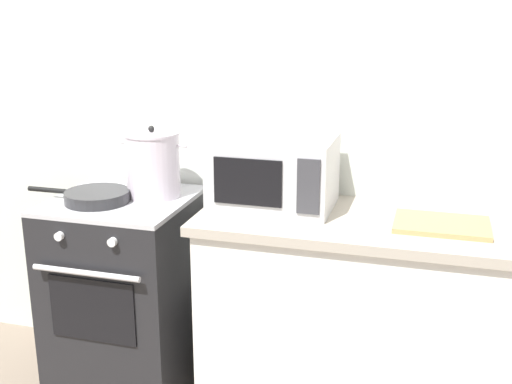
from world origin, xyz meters
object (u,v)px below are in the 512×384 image
object	(u,v)px
stock_pot	(153,164)
microwave	(274,172)
frying_pan	(96,196)
cutting_board	(442,225)
stove	(127,293)

from	to	relation	value
stock_pot	microwave	xyz separation A→B (m)	(0.55, 0.00, 0.00)
frying_pan	microwave	xyz separation A→B (m)	(0.75, 0.16, 0.12)
stock_pot	cutting_board	size ratio (longest dim) A/B	0.91
microwave	cutting_board	distance (m)	0.71
frying_pan	microwave	size ratio (longest dim) A/B	0.96
frying_pan	cutting_board	size ratio (longest dim) A/B	1.33
stove	microwave	xyz separation A→B (m)	(0.68, 0.08, 0.61)
stove	cutting_board	world-z (taller)	cutting_board
stock_pot	stove	bearing A→B (deg)	-148.94
microwave	frying_pan	bearing A→B (deg)	-168.18
stove	cutting_board	xyz separation A→B (m)	(1.37, 0.00, 0.47)
stove	microwave	bearing A→B (deg)	6.65
stove	microwave	world-z (taller)	microwave
frying_pan	cutting_board	xyz separation A→B (m)	(1.45, 0.08, -0.02)
stove	frying_pan	size ratio (longest dim) A/B	1.92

